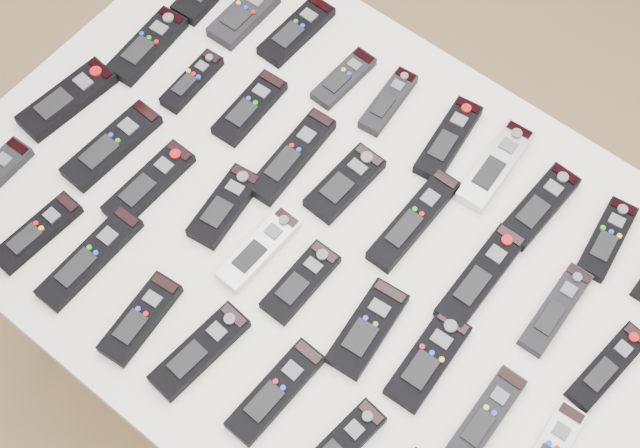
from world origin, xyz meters
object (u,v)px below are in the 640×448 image
Objects in this scene: remote_2 at (296,31)px; remote_18 at (608,367)px; remote_7 at (539,206)px; remote_15 at (414,220)px; remote_8 at (607,239)px; remote_5 at (448,139)px; remote_23 at (259,249)px; remote_1 at (244,15)px; remote_25 at (367,328)px; remote_22 at (225,206)px; remote_26 at (428,360)px; remote_17 at (556,310)px; remote_33 at (200,351)px; remote_3 at (344,78)px; remote_10 at (148,46)px; remote_4 at (388,101)px; remote_30 at (37,233)px; remote_19 at (67,99)px; remote_34 at (276,391)px; remote_32 at (141,319)px; table at (320,244)px; remote_11 at (192,81)px; remote_12 at (250,108)px; remote_13 at (292,156)px; remote_27 at (486,417)px; remote_31 at (90,258)px; remote_16 at (481,277)px; remote_21 at (149,184)px; remote_14 at (345,183)px; remote_24 at (301,282)px; remote_6 at (495,166)px.

remote_2 is 0.83m from remote_18.
remote_15 is at bearing -131.89° from remote_7.
remote_5 is at bearing 173.47° from remote_8.
remote_23 is (-0.56, -0.18, 0.00)m from remote_18.
remote_1 is 0.92× the size of remote_25.
remote_22 reaches higher than remote_26.
remote_33 is (-0.40, -0.41, 0.00)m from remote_17.
remote_10 reaches higher than remote_3.
remote_4 is 0.66m from remote_30.
remote_15 and remote_19 have the same top height.
remote_26 is 0.24m from remote_34.
remote_22 is at bearing 91.29° from remote_32.
table is 0.49m from remote_8.
remote_10 is 0.48m from remote_23.
remote_26 and remote_34 have the same top height.
remote_5 reaches higher than remote_11.
remote_25 is at bearing -63.30° from remote_4.
table is at bearing -57.26° from remote_3.
remote_22 is (0.37, 0.01, -0.00)m from remote_19.
remote_2 is at bearing 100.49° from remote_12.
remote_27 is at bearing -21.56° from remote_13.
remote_4 is 0.87× the size of remote_27.
remote_19 reaches higher than remote_32.
remote_3 is 0.80× the size of remote_10.
remote_30 is at bearing -77.25° from remote_10.
remote_31 is (-0.26, -0.28, 0.07)m from table.
remote_16 is (0.26, 0.09, 0.07)m from table.
remote_32 is at bearing -111.58° from table.
remote_31 is (0.10, 0.02, -0.00)m from remote_30.
remote_19 is at bearing -163.91° from remote_18.
remote_18 is 0.96m from remote_30.
remote_21 and remote_27 have the same top height.
remote_12 is (-0.09, -0.16, 0.00)m from remote_3.
remote_13 is 1.19× the size of remote_27.
remote_34 is at bearing -65.98° from remote_14.
remote_1 is 0.89× the size of remote_7.
remote_22 is 0.32m from remote_30.
table is 0.38m from remote_7.
remote_26 is (-0.23, -0.17, 0.00)m from remote_18.
remote_17 reaches higher than remote_27.
remote_16 is at bearing -174.16° from remote_18.
remote_22 is (-0.27, -0.18, -0.00)m from remote_15.
remote_21 is 0.32m from remote_24.
remote_30 reaches higher than remote_24.
remote_34 is at bearing -10.23° from remote_19.
remote_11 is (-0.54, -0.20, -0.00)m from remote_6.
remote_5 is 0.39m from remote_23.
remote_4 is at bearing 100.11° from remote_33.
remote_22 is (0.14, -0.37, 0.00)m from remote_2.
remote_19 is at bearing 177.59° from remote_26.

